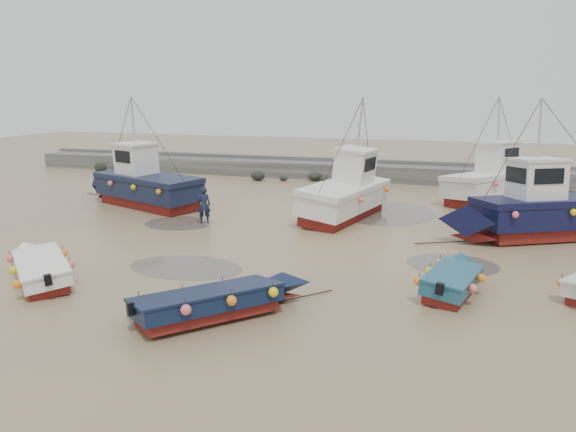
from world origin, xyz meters
name	(u,v)px	position (x,y,z in m)	size (l,w,h in m)	color
ground	(301,266)	(0.00, 0.00, 0.00)	(120.00, 120.00, 0.00)	#9C825C
seawall	(386,173)	(0.05, 21.99, 0.63)	(60.00, 4.92, 1.50)	slate
puddle_a	(186,267)	(-4.12, -1.54, 0.00)	(4.52, 4.52, 0.01)	#554D45
puddle_b	(453,265)	(5.51, 1.93, 0.00)	(3.49, 3.49, 0.01)	#554D45
puddle_c	(179,223)	(-7.94, 4.93, 0.00)	(3.53, 3.53, 0.01)	#554D45
puddle_d	(385,213)	(1.61, 10.73, 0.00)	(5.50, 5.50, 0.01)	#554D45
dinghy_0	(42,264)	(-8.31, -4.33, 0.54)	(5.22, 4.91, 1.43)	maroon
dinghy_1	(219,299)	(-0.90, -5.48, 0.54)	(5.10, 5.60, 1.43)	maroon
dinghy_2	(454,276)	(5.62, -1.27, 0.57)	(2.27, 5.06, 1.43)	maroon
cabin_boat_0	(142,183)	(-12.25, 8.44, 1.33)	(10.02, 5.45, 6.22)	maroon
cabin_boat_1	(348,192)	(-0.18, 9.15, 1.34)	(4.07, 10.05, 6.22)	maroon
cabin_boat_2	(541,210)	(9.09, 7.25, 1.34)	(9.53, 6.15, 6.22)	maroon
cabin_boat_3	(497,180)	(7.50, 15.67, 1.37)	(6.43, 8.33, 6.22)	maroon
person	(204,223)	(-6.76, 5.39, 0.00)	(0.68, 0.45, 1.86)	#161C33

